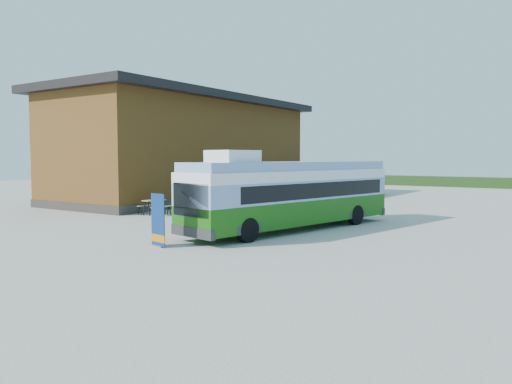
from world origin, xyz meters
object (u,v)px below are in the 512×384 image
Objects in this scene: bus at (292,192)px; person_a at (243,191)px; picnic_table at (154,204)px; slurry_tanker at (363,180)px; banner at (158,225)px; person_b at (227,195)px.

bus is 6.39× the size of person_a.
bus is 7.27× the size of picnic_table.
picnic_table is 0.27× the size of slurry_tanker.
picnic_table is 7.35m from person_a.
slurry_tanker reaches higher than banner.
bus is at bearing 85.54° from banner.
person_b is at bearing -91.49° from slurry_tanker.
person_b is (0.66, -2.58, -0.03)m from person_a.
banner is 1.20× the size of picnic_table.
person_a is (-8.22, 7.98, -0.73)m from bus.
person_a is at bearing 147.78° from bus.
person_a is (-6.40, 14.17, 0.12)m from banner.
picnic_table is at bearing -121.93° from person_a.
slurry_tanker reaches higher than picnic_table.
person_a is at bearing -135.82° from person_b.
banner is 12.93m from person_b.
slurry_tanker is at bearing 115.48° from bus.
picnic_table is (-7.12, 6.86, -0.15)m from banner.
bus is at bearing -70.44° from person_a.
banner is 1.09× the size of person_b.
banner is at bearing -94.46° from bus.
bus is at bearing 84.34° from person_b.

